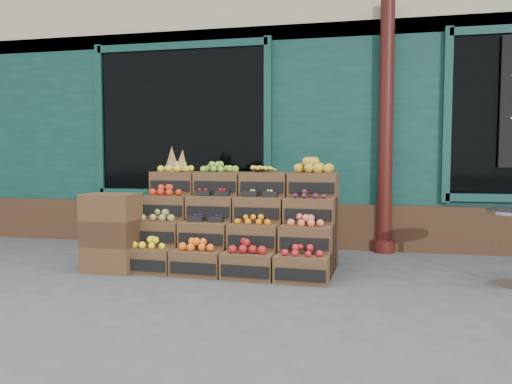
# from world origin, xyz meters

# --- Properties ---
(ground) EXTENTS (60.00, 60.00, 0.00)m
(ground) POSITION_xyz_m (0.00, 0.00, 0.00)
(ground) COLOR #464649
(ground) RESTS_ON ground
(shop_facade) EXTENTS (12.00, 6.24, 4.80)m
(shop_facade) POSITION_xyz_m (0.00, 5.11, 2.40)
(shop_facade) COLOR #103931
(shop_facade) RESTS_ON ground
(crate_display) EXTENTS (2.22, 1.16, 1.36)m
(crate_display) POSITION_xyz_m (-0.45, 0.78, 0.42)
(crate_display) COLOR #4E341E
(crate_display) RESTS_ON ground
(spare_crates) EXTENTS (0.56, 0.40, 0.84)m
(spare_crates) POSITION_xyz_m (-1.71, 0.31, 0.42)
(spare_crates) COLOR #4E341E
(spare_crates) RESTS_ON ground
(shopkeeper) EXTENTS (0.78, 0.64, 1.84)m
(shopkeeper) POSITION_xyz_m (-1.52, 2.77, 0.92)
(shopkeeper) COLOR #1A5E31
(shopkeeper) RESTS_ON ground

